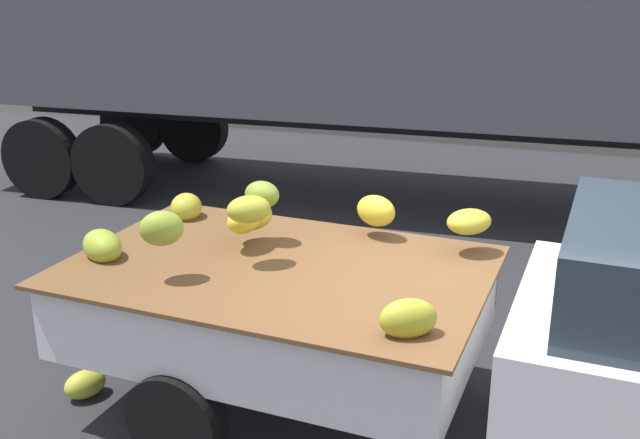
{
  "coord_description": "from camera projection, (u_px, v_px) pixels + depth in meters",
  "views": [
    {
      "loc": [
        0.51,
        -4.4,
        3.01
      ],
      "look_at": [
        -1.2,
        0.57,
        1.21
      ],
      "focal_mm": 41.85,
      "sensor_mm": 36.0,
      "label": 1
    }
  ],
  "objects": [
    {
      "name": "curb_strip",
      "position": [
        540.0,
        141.0,
        13.09
      ],
      "size": [
        80.0,
        0.8,
        0.16
      ],
      "primitive_type": "cube",
      "color": "gray",
      "rests_on": "ground"
    },
    {
      "name": "fallen_banana_bunch_near_tailgate",
      "position": [
        85.0,
        384.0,
        5.45
      ],
      "size": [
        0.34,
        0.38,
        0.2
      ],
      "primitive_type": "ellipsoid",
      "rotation": [
        0.0,
        0.0,
        1.09
      ],
      "color": "gold",
      "rests_on": "ground"
    },
    {
      "name": "ground",
      "position": [
        460.0,
        432.0,
        5.07
      ],
      "size": [
        220.0,
        220.0,
        0.0
      ],
      "primitive_type": "plane",
      "color": "#28282B"
    },
    {
      "name": "semi_trailer",
      "position": [
        401.0,
        5.0,
        9.23
      ],
      "size": [
        12.09,
        3.03,
        3.95
      ],
      "rotation": [
        0.0,
        0.0,
        0.04
      ],
      "color": "#4C5156",
      "rests_on": "ground"
    },
    {
      "name": "pickup_truck",
      "position": [
        579.0,
        344.0,
        4.42
      ],
      "size": [
        5.05,
        2.13,
        1.7
      ],
      "rotation": [
        0.0,
        0.0,
        -0.06
      ],
      "color": "white",
      "rests_on": "ground"
    }
  ]
}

